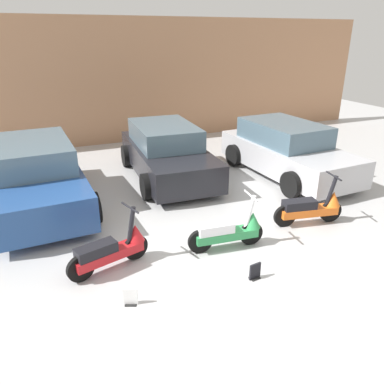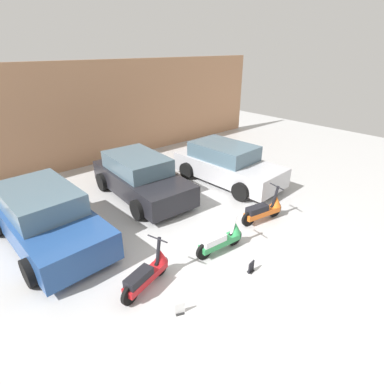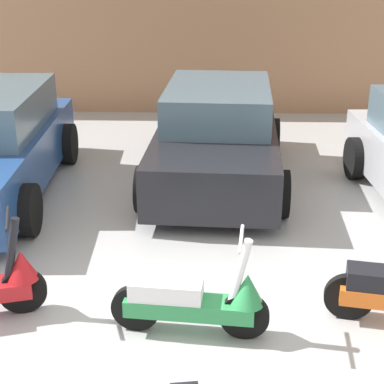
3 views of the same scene
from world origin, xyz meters
name	(u,v)px [view 1 (image 1 of 3)]	position (x,y,z in m)	size (l,w,h in m)	color
ground_plane	(226,263)	(0.00, 0.00, 0.00)	(28.00, 28.00, 0.00)	#B2B2B2
wall_back	(113,83)	(0.00, 8.07, 2.00)	(19.60, 0.12, 4.00)	tan
scooter_front_left	(112,249)	(-1.72, 0.58, 0.34)	(1.35, 0.65, 0.97)	black
scooter_front_right	(230,230)	(0.27, 0.41, 0.34)	(1.37, 0.49, 0.96)	black
scooter_front_center	(312,207)	(2.17, 0.58, 0.35)	(1.41, 0.57, 0.99)	black
car_rear_left	(37,176)	(-2.67, 3.59, 0.67)	(2.11, 4.17, 1.39)	navy
car_rear_center	(167,153)	(0.48, 4.23, 0.64)	(2.08, 4.03, 1.34)	black
car_rear_right	(286,150)	(3.43, 3.17, 0.65)	(2.09, 4.07, 1.36)	#B7B7BC
placard_near_left_scooter	(131,297)	(-1.69, -0.39, 0.11)	(0.20, 0.17, 0.26)	black
placard_near_right_scooter	(255,272)	(0.20, -0.55, 0.11)	(0.20, 0.14, 0.26)	black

